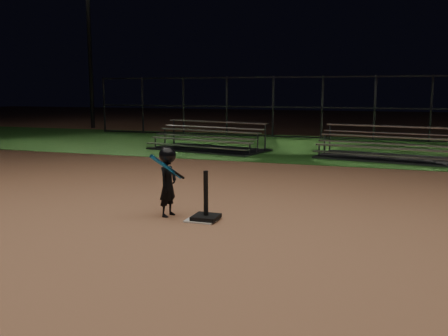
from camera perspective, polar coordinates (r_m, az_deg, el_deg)
ground at (r=7.44m, az=-2.52°, el=-6.12°), size 80.00×80.00×0.00m
grass_strip at (r=16.99m, az=9.93°, el=2.43°), size 60.00×8.00×0.01m
home_plate at (r=7.43m, az=-2.52°, el=-6.03°), size 0.45×0.45×0.02m
batting_tee at (r=7.37m, az=-2.13°, el=-4.99°), size 0.38×0.38×0.74m
child_batter at (r=7.60m, az=-6.59°, el=-1.34°), size 0.41×0.61×1.09m
bleacher_left at (r=15.87m, az=-1.88°, el=2.76°), size 4.04×2.58×0.92m
bleacher_right at (r=14.57m, az=18.40°, el=1.72°), size 4.02×2.47×0.92m
backstop_fence at (r=19.86m, az=11.42°, el=6.95°), size 20.08×0.08×2.50m
light_pole_left at (r=26.28m, az=-15.60°, el=15.37°), size 0.90×0.53×8.30m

